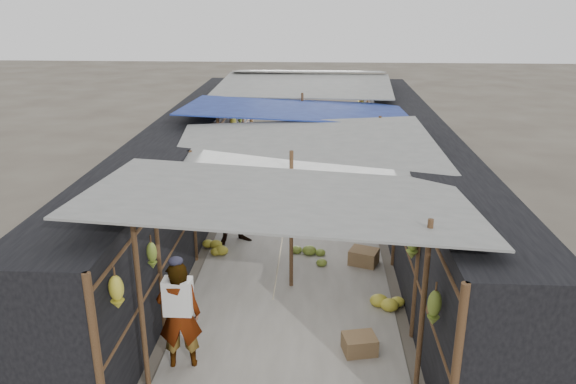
% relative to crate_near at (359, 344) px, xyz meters
% --- Properties ---
extents(aisle_slab, '(3.60, 16.00, 0.02)m').
position_rel_crate_near_xyz_m(aisle_slab, '(-1.13, 5.49, -0.14)').
color(aisle_slab, '#9E998E').
rests_on(aisle_slab, ground).
extents(stall_left, '(1.40, 15.00, 2.30)m').
position_rel_crate_near_xyz_m(stall_left, '(-3.83, 5.49, 1.00)').
color(stall_left, black).
rests_on(stall_left, ground).
extents(stall_right, '(1.40, 15.00, 2.30)m').
position_rel_crate_near_xyz_m(stall_right, '(1.57, 5.49, 1.00)').
color(stall_right, black).
rests_on(stall_right, ground).
extents(crate_near, '(0.56, 0.48, 0.29)m').
position_rel_crate_near_xyz_m(crate_near, '(0.00, 0.00, 0.00)').
color(crate_near, '#97734D').
rests_on(crate_near, ground).
extents(crate_mid, '(0.65, 0.59, 0.32)m').
position_rel_crate_near_xyz_m(crate_mid, '(0.28, 2.97, 0.02)').
color(crate_mid, '#97734D').
rests_on(crate_mid, ground).
extents(crate_back, '(0.49, 0.42, 0.29)m').
position_rel_crate_near_xyz_m(crate_back, '(-1.66, 10.23, -0.00)').
color(crate_back, '#97734D').
rests_on(crate_back, ground).
extents(black_basin, '(0.65, 0.65, 0.19)m').
position_rel_crate_near_xyz_m(black_basin, '(0.57, 7.21, -0.05)').
color(black_basin, black).
rests_on(black_basin, ground).
extents(vendor_elderly, '(0.67, 0.50, 1.67)m').
position_rel_crate_near_xyz_m(vendor_elderly, '(-2.59, -0.44, 0.69)').
color(vendor_elderly, white).
rests_on(vendor_elderly, ground).
extents(shopper_blue, '(1.09, 0.99, 1.83)m').
position_rel_crate_near_xyz_m(shopper_blue, '(-2.34, 3.89, 0.77)').
color(shopper_blue, '#1E4B9A').
rests_on(shopper_blue, ground).
extents(vendor_seated, '(0.62, 0.73, 0.99)m').
position_rel_crate_near_xyz_m(vendor_seated, '(0.28, 8.35, 0.35)').
color(vendor_seated, '#4A4540').
rests_on(vendor_seated, ground).
extents(market_canopy, '(5.62, 15.20, 2.77)m').
position_rel_crate_near_xyz_m(market_canopy, '(-1.10, 5.85, 2.27)').
color(market_canopy, brown).
rests_on(market_canopy, ground).
extents(hanging_bananas, '(3.96, 13.70, 0.82)m').
position_rel_crate_near_xyz_m(hanging_bananas, '(-1.04, 5.80, 1.51)').
color(hanging_bananas, gold).
rests_on(hanging_bananas, ground).
extents(floor_bananas, '(3.91, 9.06, 0.35)m').
position_rel_crate_near_xyz_m(floor_bananas, '(-0.67, 4.10, -0.00)').
color(floor_bananas, olive).
rests_on(floor_bananas, ground).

